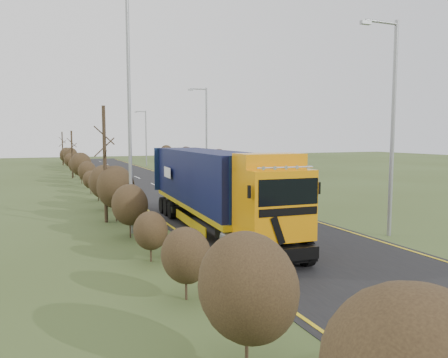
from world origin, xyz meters
TOP-DOWN VIEW (x-y plane):
  - ground at (0.00, 0.00)m, footprint 160.00×160.00m
  - road at (0.00, 10.00)m, footprint 8.00×120.00m
  - layby at (6.50, 20.00)m, footprint 6.00×18.00m
  - lane_markings at (0.00, 9.69)m, footprint 7.52×116.00m
  - hedgerow at (-6.00, 7.89)m, footprint 2.24×102.04m
  - lorry at (-2.12, -0.27)m, footprint 2.89×14.07m
  - car_red_hatchback at (5.19, 13.78)m, footprint 2.46×3.94m
  - car_blue_sedan at (7.58, 20.03)m, footprint 3.69×4.60m
  - streetlight_near at (4.76, -4.13)m, footprint 2.01×0.19m
  - streetlight_mid at (5.68, 21.94)m, footprint 1.97×0.19m
  - streetlight_far at (4.99, 46.01)m, footprint 1.76×0.18m
  - left_pole at (-5.77, 0.87)m, footprint 0.16×0.16m
  - speed_sign at (4.20, 11.63)m, footprint 0.57×0.10m
  - warning_board at (5.80, 28.42)m, footprint 0.81×0.11m

SIDE VIEW (x-z plane):
  - ground at x=0.00m, z-range 0.00..0.00m
  - road at x=0.00m, z-range 0.00..0.02m
  - layby at x=6.50m, z-range 0.00..0.02m
  - lane_markings at x=0.00m, z-range 0.03..0.03m
  - car_red_hatchback at x=5.19m, z-range 0.00..1.25m
  - car_blue_sedan at x=7.58m, z-range 0.00..1.47m
  - warning_board at x=5.80m, z-range 0.25..2.37m
  - speed_sign at x=4.20m, z-range 0.39..2.45m
  - hedgerow at x=-6.00m, z-range -1.41..4.64m
  - lorry at x=-2.12m, z-range 0.26..4.16m
  - streetlight_far at x=4.99m, z-range 0.40..8.65m
  - streetlight_mid at x=5.68m, z-range 0.48..9.73m
  - streetlight_near at x=4.76m, z-range 0.50..9.98m
  - left_pole at x=-5.77m, z-range 0.00..10.75m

